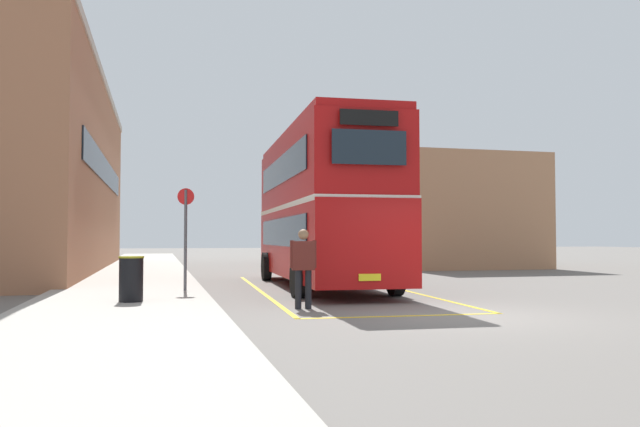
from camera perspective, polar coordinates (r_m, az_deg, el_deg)
ground_plane at (r=26.38m, az=-1.81°, el=-5.51°), size 135.60×135.60×0.00m
sidewalk_left at (r=28.16m, az=-15.98°, el=-5.08°), size 4.00×57.60×0.14m
brick_building_left at (r=30.93m, az=-25.06°, el=3.19°), size 6.89×24.14×8.63m
depot_building_right at (r=36.39m, az=9.89°, el=-0.09°), size 7.50×12.69×5.68m
double_decker_bus at (r=19.69m, az=0.10°, el=0.68°), size 3.23×10.88×4.75m
single_deck_bus at (r=37.10m, az=-0.08°, el=-2.02°), size 3.16×8.71×3.02m
pedestrian_boarding at (r=13.66m, az=-1.52°, el=-4.45°), size 0.57×0.27×1.71m
litter_bin at (r=14.43m, az=-16.64°, el=-5.65°), size 0.54×0.54×0.99m
bus_stop_sign at (r=17.11m, az=-12.01°, el=-1.36°), size 0.44×0.08×2.70m
bay_marking_yellow at (r=17.81m, az=1.57°, el=-7.11°), size 4.82×12.96×0.01m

